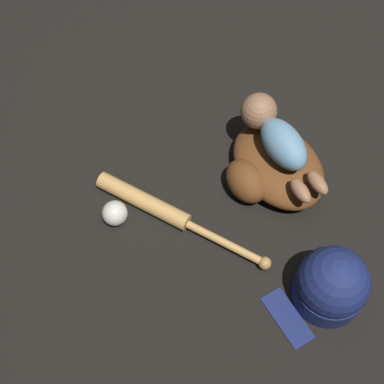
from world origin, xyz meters
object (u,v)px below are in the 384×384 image
Objects in this scene: baseball_glove at (273,167)px; baseball_bat at (160,210)px; baseball at (115,213)px; baseball_cap at (331,285)px; baby_figure at (276,135)px.

baseball_bat is (-0.02, 0.34, -0.03)m from baseball_glove.
baseball_cap reaches higher than baseball.
baseball_bat is 5.85× the size of baseball.
baseball is at bearing 94.13° from baby_figure.
baby_figure is 0.42m from baseball_cap.
baby_figure reaches higher than baseball_bat.
baseball_glove is 0.34m from baseball_bat.
baseball_glove is 0.37m from baseball_cap.
baby_figure is at bearing -16.61° from baseball_glove.
baseball_glove is 1.39× the size of baseball_cap.
baseball is at bearing 50.37° from baseball_cap.
baseball_bat is 1.63× the size of baseball_cap.
baseball_cap reaches higher than baseball_glove.
baseball_cap reaches higher than baseball_bat.
baseball_cap is (-0.38, -0.46, 0.04)m from baseball.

